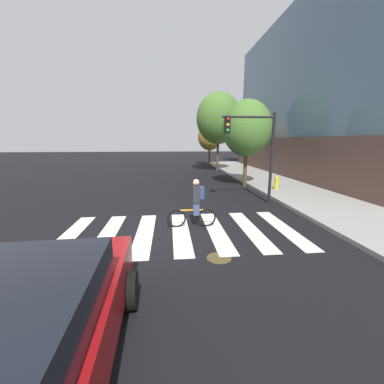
{
  "coord_description": "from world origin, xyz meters",
  "views": [
    {
      "loc": [
        0.24,
        -7.45,
        2.96
      ],
      "look_at": [
        1.05,
        0.83,
        1.17
      ],
      "focal_mm": 22.33,
      "sensor_mm": 36.0,
      "label": 1
    }
  ],
  "objects_px": {
    "street_tree_mid": "(218,119)",
    "street_tree_far": "(210,137)",
    "manhole_cover": "(219,258)",
    "sedan_near": "(20,343)",
    "cyclist": "(195,204)",
    "fire_hydrant": "(277,183)",
    "street_tree_near": "(247,129)",
    "traffic_light_near": "(255,143)"
  },
  "relations": [
    {
      "from": "manhole_cover",
      "to": "sedan_near",
      "type": "height_order",
      "value": "sedan_near"
    },
    {
      "from": "street_tree_mid",
      "to": "street_tree_far",
      "type": "bearing_deg",
      "value": 87.91
    },
    {
      "from": "traffic_light_near",
      "to": "fire_hydrant",
      "type": "relative_size",
      "value": 5.38
    },
    {
      "from": "manhole_cover",
      "to": "traffic_light_near",
      "type": "xyz_separation_m",
      "value": [
        2.74,
        5.27,
        2.86
      ]
    },
    {
      "from": "street_tree_mid",
      "to": "street_tree_far",
      "type": "height_order",
      "value": "street_tree_mid"
    },
    {
      "from": "sedan_near",
      "to": "street_tree_mid",
      "type": "bearing_deg",
      "value": 72.91
    },
    {
      "from": "traffic_light_near",
      "to": "street_tree_far",
      "type": "distance_m",
      "value": 18.63
    },
    {
      "from": "manhole_cover",
      "to": "street_tree_near",
      "type": "xyz_separation_m",
      "value": [
        3.77,
        9.72,
        3.71
      ]
    },
    {
      "from": "manhole_cover",
      "to": "street_tree_mid",
      "type": "relative_size",
      "value": 0.09
    },
    {
      "from": "cyclist",
      "to": "street_tree_far",
      "type": "bearing_deg",
      "value": 79.09
    },
    {
      "from": "street_tree_far",
      "to": "traffic_light_near",
      "type": "bearing_deg",
      "value": -93.25
    },
    {
      "from": "fire_hydrant",
      "to": "street_tree_mid",
      "type": "distance_m",
      "value": 11.07
    },
    {
      "from": "manhole_cover",
      "to": "street_tree_mid",
      "type": "distance_m",
      "value": 18.8
    },
    {
      "from": "traffic_light_near",
      "to": "fire_hydrant",
      "type": "height_order",
      "value": "traffic_light_near"
    },
    {
      "from": "sedan_near",
      "to": "cyclist",
      "type": "xyz_separation_m",
      "value": [
        2.52,
        5.54,
        0.02
      ]
    },
    {
      "from": "street_tree_near",
      "to": "traffic_light_near",
      "type": "bearing_deg",
      "value": -103.12
    },
    {
      "from": "sedan_near",
      "to": "cyclist",
      "type": "height_order",
      "value": "cyclist"
    },
    {
      "from": "manhole_cover",
      "to": "sedan_near",
      "type": "distance_m",
      "value": 4.39
    },
    {
      "from": "street_tree_near",
      "to": "street_tree_mid",
      "type": "bearing_deg",
      "value": 91.46
    },
    {
      "from": "cyclist",
      "to": "street_tree_far",
      "type": "relative_size",
      "value": 0.34
    },
    {
      "from": "fire_hydrant",
      "to": "street_tree_near",
      "type": "distance_m",
      "value": 3.96
    },
    {
      "from": "fire_hydrant",
      "to": "street_tree_mid",
      "type": "bearing_deg",
      "value": 98.6
    },
    {
      "from": "sedan_near",
      "to": "fire_hydrant",
      "type": "height_order",
      "value": "sedan_near"
    },
    {
      "from": "fire_hydrant",
      "to": "street_tree_mid",
      "type": "relative_size",
      "value": 0.1
    },
    {
      "from": "manhole_cover",
      "to": "street_tree_far",
      "type": "relative_size",
      "value": 0.13
    },
    {
      "from": "street_tree_mid",
      "to": "cyclist",
      "type": "bearing_deg",
      "value": -104.28
    },
    {
      "from": "street_tree_mid",
      "to": "street_tree_far",
      "type": "xyz_separation_m",
      "value": [
        0.22,
        6.1,
        -1.63
      ]
    },
    {
      "from": "sedan_near",
      "to": "cyclist",
      "type": "distance_m",
      "value": 6.09
    },
    {
      "from": "traffic_light_near",
      "to": "street_tree_far",
      "type": "xyz_separation_m",
      "value": [
        1.05,
        18.59,
        0.53
      ]
    },
    {
      "from": "street_tree_near",
      "to": "street_tree_mid",
      "type": "distance_m",
      "value": 8.15
    },
    {
      "from": "manhole_cover",
      "to": "street_tree_mid",
      "type": "xyz_separation_m",
      "value": [
        3.57,
        17.76,
        5.02
      ]
    },
    {
      "from": "traffic_light_near",
      "to": "fire_hydrant",
      "type": "xyz_separation_m",
      "value": [
        2.34,
        2.49,
        -2.33
      ]
    },
    {
      "from": "fire_hydrant",
      "to": "street_tree_far",
      "type": "relative_size",
      "value": 0.15
    },
    {
      "from": "street_tree_mid",
      "to": "street_tree_near",
      "type": "bearing_deg",
      "value": -88.54
    },
    {
      "from": "fire_hydrant",
      "to": "cyclist",
      "type": "bearing_deg",
      "value": -135.05
    },
    {
      "from": "cyclist",
      "to": "street_tree_near",
      "type": "distance_m",
      "value": 8.94
    },
    {
      "from": "cyclist",
      "to": "street_tree_near",
      "type": "height_order",
      "value": "street_tree_near"
    },
    {
      "from": "cyclist",
      "to": "traffic_light_near",
      "type": "height_order",
      "value": "traffic_light_near"
    },
    {
      "from": "traffic_light_near",
      "to": "fire_hydrant",
      "type": "bearing_deg",
      "value": 46.73
    },
    {
      "from": "sedan_near",
      "to": "fire_hydrant",
      "type": "distance_m",
      "value": 13.56
    },
    {
      "from": "street_tree_near",
      "to": "street_tree_mid",
      "type": "height_order",
      "value": "street_tree_mid"
    },
    {
      "from": "traffic_light_near",
      "to": "street_tree_mid",
      "type": "distance_m",
      "value": 12.7
    }
  ]
}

